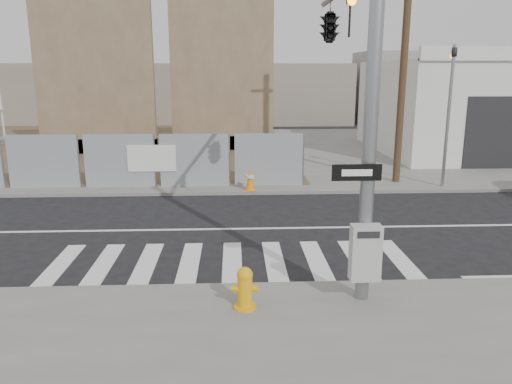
{
  "coord_description": "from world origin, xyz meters",
  "views": [
    {
      "loc": [
        0.05,
        -13.58,
        4.37
      ],
      "look_at": [
        0.62,
        -1.32,
        1.4
      ],
      "focal_mm": 35.0,
      "sensor_mm": 36.0,
      "label": 1
    }
  ],
  "objects_px": {
    "traffic_cone_d": "(250,180)",
    "auto_shop": "(492,107)",
    "fire_hydrant": "(245,288)",
    "traffic_cone_c": "(107,175)",
    "signal_pole": "(341,53)"
  },
  "relations": [
    {
      "from": "signal_pole",
      "to": "auto_shop",
      "type": "xyz_separation_m",
      "value": [
        11.5,
        15.01,
        -2.25
      ]
    },
    {
      "from": "signal_pole",
      "to": "auto_shop",
      "type": "distance_m",
      "value": 19.04
    },
    {
      "from": "fire_hydrant",
      "to": "traffic_cone_c",
      "type": "relative_size",
      "value": 1.1
    },
    {
      "from": "fire_hydrant",
      "to": "traffic_cone_c",
      "type": "height_order",
      "value": "fire_hydrant"
    },
    {
      "from": "fire_hydrant",
      "to": "traffic_cone_c",
      "type": "bearing_deg",
      "value": 139.74
    },
    {
      "from": "signal_pole",
      "to": "auto_shop",
      "type": "height_order",
      "value": "signal_pole"
    },
    {
      "from": "signal_pole",
      "to": "traffic_cone_d",
      "type": "distance_m",
      "value": 7.8
    },
    {
      "from": "traffic_cone_d",
      "to": "auto_shop",
      "type": "bearing_deg",
      "value": 33.24
    },
    {
      "from": "traffic_cone_d",
      "to": "traffic_cone_c",
      "type": "bearing_deg",
      "value": 167.01
    },
    {
      "from": "signal_pole",
      "to": "traffic_cone_d",
      "type": "relative_size",
      "value": 8.76
    },
    {
      "from": "signal_pole",
      "to": "fire_hydrant",
      "type": "bearing_deg",
      "value": -126.21
    },
    {
      "from": "fire_hydrant",
      "to": "traffic_cone_d",
      "type": "height_order",
      "value": "same"
    },
    {
      "from": "auto_shop",
      "to": "traffic_cone_c",
      "type": "xyz_separation_m",
      "value": [
        -18.83,
        -7.48,
        -2.06
      ]
    },
    {
      "from": "fire_hydrant",
      "to": "signal_pole",
      "type": "bearing_deg",
      "value": 77.99
    },
    {
      "from": "signal_pole",
      "to": "auto_shop",
      "type": "bearing_deg",
      "value": 52.54
    }
  ]
}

